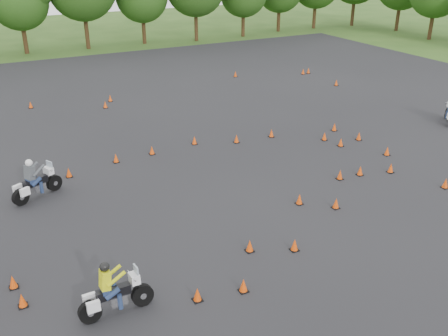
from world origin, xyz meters
TOP-DOWN VIEW (x-y plane):
  - ground at (0.00, 0.00)m, footprint 140.00×140.00m
  - asphalt_pad at (0.00, 6.00)m, footprint 62.00×62.00m
  - treeline at (2.01, 35.04)m, footprint 87.43×32.21m
  - traffic_cones at (0.08, 5.80)m, footprint 36.64×33.14m
  - rider_grey at (-7.55, 7.37)m, footprint 2.54×1.79m
  - rider_yellow at (-6.65, -1.72)m, footprint 2.35×0.76m

SIDE VIEW (x-z plane):
  - ground at x=0.00m, z-range 0.00..0.00m
  - asphalt_pad at x=0.00m, z-range 0.01..0.01m
  - traffic_cones at x=0.08m, z-range 0.01..0.46m
  - rider_yellow at x=-6.65m, z-range 0.00..1.81m
  - rider_grey at x=-7.55m, z-range 0.00..1.91m
  - treeline at x=2.01m, z-range -0.80..10.26m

